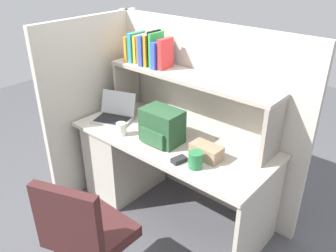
{
  "coord_description": "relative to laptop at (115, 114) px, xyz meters",
  "views": [
    {
      "loc": [
        1.49,
        -1.79,
        2.03
      ],
      "look_at": [
        0.0,
        -0.05,
        0.85
      ],
      "focal_mm": 37.04,
      "sensor_mm": 36.0,
      "label": 1
    }
  ],
  "objects": [
    {
      "name": "ground_plane",
      "position": [
        0.58,
        0.07,
        -0.78
      ],
      "size": [
        8.0,
        8.0,
        0.0
      ],
      "primitive_type": "plane",
      "color": "#4C4C51"
    },
    {
      "name": "desk",
      "position": [
        0.19,
        0.07,
        -0.38
      ],
      "size": [
        1.6,
        0.7,
        0.73
      ],
      "color": "beige",
      "rests_on": "ground_plane"
    },
    {
      "name": "office_chair",
      "position": [
        0.68,
        -0.86,
        -0.39
      ],
      "size": [
        0.53,
        0.55,
        0.93
      ],
      "rotation": [
        0.0,
        0.0,
        3.5
      ],
      "color": "black",
      "rests_on": "ground_plane"
    },
    {
      "name": "overhead_hutch",
      "position": [
        0.58,
        0.27,
        0.3
      ],
      "size": [
        1.44,
        0.28,
        0.45
      ],
      "color": "gray",
      "rests_on": "desk"
    },
    {
      "name": "cubicle_partition_rear",
      "position": [
        0.58,
        0.45,
        -0.01
      ],
      "size": [
        1.84,
        0.05,
        1.55
      ],
      "primitive_type": "cube",
      "color": "#BCB5A8",
      "rests_on": "ground_plane"
    },
    {
      "name": "cubicle_partition_left",
      "position": [
        -0.27,
        0.02,
        -0.01
      ],
      "size": [
        0.05,
        1.06,
        1.55
      ],
      "primitive_type": "cube",
      "color": "#BCB5A8",
      "rests_on": "ground_plane"
    },
    {
      "name": "tissue_box",
      "position": [
        0.94,
        0.0,
        -0.0
      ],
      "size": [
        0.22,
        0.13,
        0.1
      ],
      "primitive_type": "cube",
      "rotation": [
        0.0,
        0.0,
        -0.04
      ],
      "color": "#9E7F60",
      "rests_on": "desk"
    },
    {
      "name": "paper_cup",
      "position": [
        0.25,
        -0.16,
        0.0
      ],
      "size": [
        0.08,
        0.08,
        0.1
      ],
      "primitive_type": "cylinder",
      "color": "white",
      "rests_on": "desk"
    },
    {
      "name": "snack_canister",
      "position": [
        0.95,
        -0.14,
        0.01
      ],
      "size": [
        0.1,
        0.1,
        0.11
      ],
      "primitive_type": "cylinder",
      "color": "#26723F",
      "rests_on": "desk"
    },
    {
      "name": "backpack",
      "position": [
        0.55,
        -0.03,
        0.07
      ],
      "size": [
        0.3,
        0.22,
        0.26
      ],
      "color": "#264C2D",
      "rests_on": "desk"
    },
    {
      "name": "computer_mouse",
      "position": [
        0.83,
        -0.16,
        -0.03
      ],
      "size": [
        0.08,
        0.11,
        0.03
      ],
      "primitive_type": "cube",
      "rotation": [
        0.0,
        0.0,
        -0.22
      ],
      "color": "#262628",
      "rests_on": "desk"
    },
    {
      "name": "laptop",
      "position": [
        0.0,
        0.0,
        0.0
      ],
      "size": [
        0.38,
        0.35,
        0.22
      ],
      "color": "#B7BABF",
      "rests_on": "desk"
    },
    {
      "name": "reference_books_on_shelf",
      "position": [
        0.16,
        0.27,
        0.52
      ],
      "size": [
        0.4,
        0.19,
        0.28
      ],
      "color": "orange",
      "rests_on": "overhead_hutch"
    }
  ]
}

